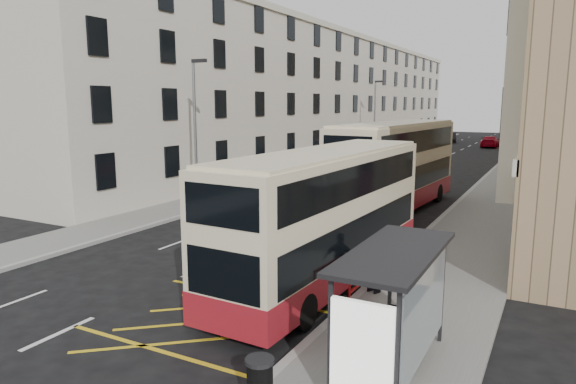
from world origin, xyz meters
The scene contains 21 objects.
ground centered at (0.00, 0.00, 0.00)m, with size 200.00×200.00×0.00m, color black.
pavement_right centered at (8.00, 30.00, 0.07)m, with size 4.00×120.00×0.15m, color slate.
pavement_left centered at (-7.50, 30.00, 0.07)m, with size 3.00×120.00×0.15m, color slate.
kerb_right centered at (6.00, 30.00, 0.07)m, with size 0.25×120.00×0.15m, color #9C9C96.
kerb_left centered at (-6.00, 30.00, 0.07)m, with size 0.25×120.00×0.15m, color #9C9C96.
road_markings centered at (0.00, 45.00, 0.01)m, with size 10.00×110.00×0.01m, color silver, non-canonical shape.
terrace_left centered at (-13.43, 45.50, 6.52)m, with size 9.18×79.00×13.25m.
bus_shelter centered at (8.34, -0.39, 2.14)m, with size 1.65×4.25×2.70m.
guard_railing centered at (6.25, 5.75, 0.86)m, with size 0.06×6.56×1.01m.
street_lamp_near centered at (-6.35, 12.00, 4.64)m, with size 0.93×0.18×8.00m.
street_lamp_far centered at (-6.35, 42.00, 4.64)m, with size 0.93×0.18×8.00m.
double_decker_front centered at (4.53, 4.76, 2.24)m, with size 3.00×11.10×4.39m.
double_decker_rear centered at (3.27, 16.91, 2.47)m, with size 3.69×12.33×4.85m.
litter_bin centered at (6.35, -2.46, 0.64)m, with size 0.57×0.57×0.94m.
pedestrian_near centered at (8.24, -0.22, 0.95)m, with size 0.58×0.38×1.59m, color black.
pedestrian_mid centered at (7.79, -1.51, 1.03)m, with size 0.86×0.67×1.76m, color black.
pedestrian_far centered at (6.35, 4.25, 1.01)m, with size 1.01×0.42×1.72m, color black.
white_van centered at (-3.90, 44.71, 0.78)m, with size 2.57×5.58×1.55m, color white.
car_silver centered at (-3.14, 58.34, 0.73)m, with size 1.72×4.27×1.45m, color #ACAFB5.
car_dark centered at (-3.66, 69.55, 0.73)m, with size 1.55×4.44×1.46m, color black.
car_red centered at (2.74, 63.04, 0.75)m, with size 2.11×5.19×1.51m, color #A70013.
Camera 1 is at (11.07, -10.18, 5.88)m, focal length 32.00 mm.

